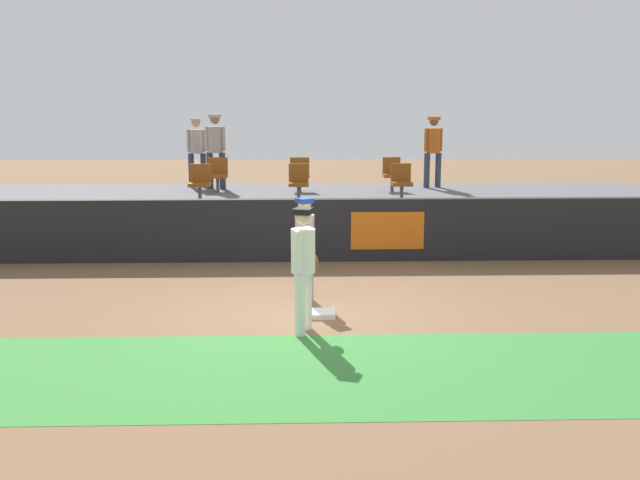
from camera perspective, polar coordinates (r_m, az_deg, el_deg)
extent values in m
plane|color=brown|center=(11.04, -1.16, -6.10)|extent=(60.00, 60.00, 0.00)
cube|color=#388438|center=(8.85, -1.01, -10.50)|extent=(18.00, 2.80, 0.01)
cube|color=white|center=(11.03, 0.15, -5.90)|extent=(0.40, 0.40, 0.08)
cylinder|color=white|center=(10.33, -1.07, -4.76)|extent=(0.15, 0.15, 0.88)
cylinder|color=white|center=(10.04, -1.62, -5.24)|extent=(0.15, 0.15, 0.88)
cylinder|color=white|center=(10.00, -1.36, -0.86)|extent=(0.43, 0.43, 0.62)
sphere|color=beige|center=(9.91, -1.37, 1.88)|extent=(0.23, 0.23, 0.23)
cube|color=black|center=(9.90, -1.37, 2.31)|extent=(0.30, 0.30, 0.08)
cylinder|color=white|center=(10.19, -1.00, -0.52)|extent=(0.09, 0.09, 0.58)
cylinder|color=white|center=(9.80, -1.73, -0.99)|extent=(0.09, 0.09, 0.58)
ellipsoid|color=brown|center=(10.21, -0.46, -1.93)|extent=(0.18, 0.23, 0.28)
cylinder|color=#9EA3AD|center=(12.05, -1.56, -2.58)|extent=(0.14, 0.14, 0.83)
cylinder|color=#9EA3AD|center=(11.79, -0.85, -2.88)|extent=(0.14, 0.14, 0.83)
cylinder|color=#9EA3AD|center=(11.77, -1.22, 0.62)|extent=(0.44, 0.44, 0.59)
sphere|color=beige|center=(11.70, -1.23, 2.83)|extent=(0.22, 0.22, 0.22)
cube|color=#193899|center=(11.69, -1.23, 3.17)|extent=(0.31, 0.31, 0.08)
cylinder|color=#9EA3AD|center=(11.94, -1.68, 0.86)|extent=(0.09, 0.09, 0.55)
cylinder|color=#9EA3AD|center=(11.60, -0.76, 0.56)|extent=(0.09, 0.09, 0.55)
cube|color=black|center=(14.67, -1.31, 0.80)|extent=(18.00, 0.24, 1.29)
cube|color=orange|center=(14.66, 5.40, 0.75)|extent=(1.50, 0.02, 0.77)
cube|color=#59595E|center=(17.23, -1.37, 1.91)|extent=(18.00, 4.80, 1.04)
cylinder|color=#4C4C51|center=(17.87, 5.78, 4.51)|extent=(0.08, 0.08, 0.40)
cube|color=#8C4714|center=(17.85, 5.79, 5.15)|extent=(0.44, 0.44, 0.08)
cube|color=#8C4714|center=(18.02, 5.72, 5.97)|extent=(0.44, 0.06, 0.40)
cylinder|color=#4C4C51|center=(15.94, -1.71, 3.77)|extent=(0.08, 0.08, 0.40)
cube|color=#8C4714|center=(15.91, -1.72, 4.48)|extent=(0.44, 0.44, 0.08)
cube|color=#8C4714|center=(16.08, -1.72, 5.41)|extent=(0.44, 0.06, 0.40)
cylinder|color=#4C4C51|center=(17.84, -8.16, 4.44)|extent=(0.08, 0.08, 0.40)
cube|color=#8C4714|center=(17.82, -8.18, 5.08)|extent=(0.48, 0.44, 0.08)
cube|color=#8C4714|center=(17.98, -8.14, 5.90)|extent=(0.48, 0.06, 0.40)
cylinder|color=#4C4C51|center=(17.72, -1.63, 4.51)|extent=(0.08, 0.08, 0.40)
cube|color=#8C4714|center=(17.70, -1.63, 5.15)|extent=(0.47, 0.44, 0.08)
cube|color=#8C4714|center=(17.87, -1.63, 5.98)|extent=(0.47, 0.06, 0.40)
cylinder|color=#4C4C51|center=(16.09, -9.56, 3.69)|extent=(0.08, 0.08, 0.40)
cube|color=#8C4714|center=(16.07, -9.59, 4.40)|extent=(0.46, 0.44, 0.08)
cube|color=#8C4714|center=(16.23, -9.52, 5.32)|extent=(0.46, 0.06, 0.40)
cylinder|color=#4C4C51|center=(16.10, 6.53, 3.78)|extent=(0.08, 0.08, 0.40)
cube|color=#8C4714|center=(16.08, 6.55, 4.48)|extent=(0.45, 0.44, 0.08)
cube|color=#8C4714|center=(16.24, 6.47, 5.40)|extent=(0.45, 0.06, 0.40)
cylinder|color=#33384C|center=(18.46, -7.79, 5.49)|extent=(0.16, 0.16, 0.93)
cylinder|color=#33384C|center=(18.58, -8.77, 5.50)|extent=(0.16, 0.16, 0.93)
cylinder|color=#A5998C|center=(18.46, -8.35, 7.93)|extent=(0.43, 0.43, 0.65)
sphere|color=#8C6647|center=(18.44, -8.40, 9.51)|extent=(0.24, 0.24, 0.24)
cube|color=#A5998C|center=(18.44, -8.40, 9.76)|extent=(0.31, 0.31, 0.08)
cylinder|color=#A5998C|center=(18.39, -7.72, 8.00)|extent=(0.09, 0.09, 0.61)
cylinder|color=#A5998C|center=(18.54, -8.99, 7.99)|extent=(0.09, 0.09, 0.61)
cylinder|color=#33384C|center=(19.07, -9.28, 5.54)|extent=(0.15, 0.15, 0.87)
cylinder|color=#33384C|center=(19.09, -10.23, 5.51)|extent=(0.15, 0.15, 0.87)
cylinder|color=#A5998C|center=(19.02, -9.83, 7.75)|extent=(0.37, 0.37, 0.61)
sphere|color=tan|center=(19.00, -9.88, 9.20)|extent=(0.23, 0.23, 0.23)
cube|color=#A5998C|center=(19.00, -9.88, 9.42)|extent=(0.26, 0.26, 0.08)
cylinder|color=#A5998C|center=(19.01, -9.21, 7.83)|extent=(0.09, 0.09, 0.57)
cylinder|color=#A5998C|center=(19.03, -10.45, 7.79)|extent=(0.09, 0.09, 0.57)
cylinder|color=#33384C|center=(18.90, 9.41, 5.52)|extent=(0.15, 0.15, 0.89)
cylinder|color=#33384C|center=(18.76, 8.52, 5.51)|extent=(0.15, 0.15, 0.89)
cylinder|color=#BF5919|center=(18.77, 9.04, 7.83)|extent=(0.43, 0.43, 0.63)
sphere|color=brown|center=(18.75, 9.09, 9.34)|extent=(0.23, 0.23, 0.23)
cube|color=#BF5919|center=(18.75, 9.09, 9.57)|extent=(0.31, 0.31, 0.08)
cylinder|color=#BF5919|center=(18.87, 9.61, 7.89)|extent=(0.09, 0.09, 0.59)
cylinder|color=#BF5919|center=(18.68, 8.46, 7.90)|extent=(0.09, 0.09, 0.59)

